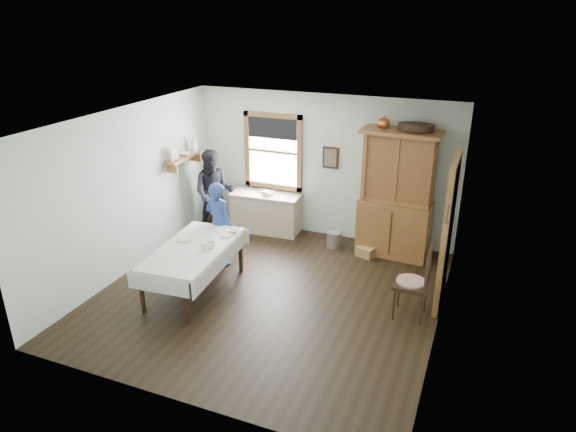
{
  "coord_description": "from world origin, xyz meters",
  "views": [
    {
      "loc": [
        2.83,
        -6.27,
        4.13
      ],
      "look_at": [
        0.18,
        0.3,
        1.22
      ],
      "focal_mm": 32.0,
      "sensor_mm": 36.0,
      "label": 1
    }
  ],
  "objects_px": {
    "woman_blue": "(219,227)",
    "work_counter": "(266,213)",
    "china_hutch": "(396,195)",
    "wicker_basket": "(366,252)",
    "spindle_chair": "(412,281)",
    "pail": "(334,239)",
    "figure_dark": "(214,195)",
    "dining_table": "(195,269)"
  },
  "relations": [
    {
      "from": "dining_table",
      "to": "figure_dark",
      "type": "height_order",
      "value": "figure_dark"
    },
    {
      "from": "wicker_basket",
      "to": "work_counter",
      "type": "bearing_deg",
      "value": 170.66
    },
    {
      "from": "work_counter",
      "to": "spindle_chair",
      "type": "relative_size",
      "value": 1.21
    },
    {
      "from": "pail",
      "to": "figure_dark",
      "type": "distance_m",
      "value": 2.46
    },
    {
      "from": "pail",
      "to": "wicker_basket",
      "type": "relative_size",
      "value": 0.97
    },
    {
      "from": "spindle_chair",
      "to": "wicker_basket",
      "type": "bearing_deg",
      "value": 124.09
    },
    {
      "from": "work_counter",
      "to": "china_hutch",
      "type": "distance_m",
      "value": 2.61
    },
    {
      "from": "china_hutch",
      "to": "figure_dark",
      "type": "height_order",
      "value": "china_hutch"
    },
    {
      "from": "woman_blue",
      "to": "figure_dark",
      "type": "distance_m",
      "value": 1.38
    },
    {
      "from": "work_counter",
      "to": "dining_table",
      "type": "relative_size",
      "value": 0.72
    },
    {
      "from": "woman_blue",
      "to": "dining_table",
      "type": "bearing_deg",
      "value": 108.41
    },
    {
      "from": "china_hutch",
      "to": "pail",
      "type": "bearing_deg",
      "value": -170.2
    },
    {
      "from": "spindle_chair",
      "to": "figure_dark",
      "type": "distance_m",
      "value": 4.34
    },
    {
      "from": "china_hutch",
      "to": "pail",
      "type": "relative_size",
      "value": 7.61
    },
    {
      "from": "woman_blue",
      "to": "figure_dark",
      "type": "bearing_deg",
      "value": -43.89
    },
    {
      "from": "work_counter",
      "to": "dining_table",
      "type": "bearing_deg",
      "value": -94.75
    },
    {
      "from": "work_counter",
      "to": "figure_dark",
      "type": "bearing_deg",
      "value": -160.88
    },
    {
      "from": "figure_dark",
      "to": "dining_table",
      "type": "bearing_deg",
      "value": -88.33
    },
    {
      "from": "work_counter",
      "to": "china_hutch",
      "type": "xyz_separation_m",
      "value": [
        2.51,
        -0.05,
        0.74
      ]
    },
    {
      "from": "work_counter",
      "to": "china_hutch",
      "type": "relative_size",
      "value": 0.6
    },
    {
      "from": "pail",
      "to": "wicker_basket",
      "type": "distance_m",
      "value": 0.66
    },
    {
      "from": "woman_blue",
      "to": "work_counter",
      "type": "bearing_deg",
      "value": -82.73
    },
    {
      "from": "china_hutch",
      "to": "figure_dark",
      "type": "bearing_deg",
      "value": -171.43
    },
    {
      "from": "pail",
      "to": "woman_blue",
      "type": "height_order",
      "value": "woman_blue"
    },
    {
      "from": "wicker_basket",
      "to": "pail",
      "type": "bearing_deg",
      "value": 164.88
    },
    {
      "from": "china_hutch",
      "to": "spindle_chair",
      "type": "relative_size",
      "value": 2.01
    },
    {
      "from": "wicker_basket",
      "to": "woman_blue",
      "type": "relative_size",
      "value": 0.22
    },
    {
      "from": "work_counter",
      "to": "wicker_basket",
      "type": "relative_size",
      "value": 4.45
    },
    {
      "from": "work_counter",
      "to": "figure_dark",
      "type": "xyz_separation_m",
      "value": [
        -0.91,
        -0.37,
        0.37
      ]
    },
    {
      "from": "wicker_basket",
      "to": "figure_dark",
      "type": "bearing_deg",
      "value": -179.5
    },
    {
      "from": "china_hutch",
      "to": "wicker_basket",
      "type": "bearing_deg",
      "value": -141.15
    },
    {
      "from": "work_counter",
      "to": "wicker_basket",
      "type": "height_order",
      "value": "work_counter"
    },
    {
      "from": "spindle_chair",
      "to": "pail",
      "type": "bearing_deg",
      "value": 134.53
    },
    {
      "from": "china_hutch",
      "to": "spindle_chair",
      "type": "xyz_separation_m",
      "value": [
        0.62,
        -1.89,
        -0.57
      ]
    },
    {
      "from": "work_counter",
      "to": "figure_dark",
      "type": "distance_m",
      "value": 1.05
    },
    {
      "from": "spindle_chair",
      "to": "pail",
      "type": "relative_size",
      "value": 3.78
    },
    {
      "from": "woman_blue",
      "to": "spindle_chair",
      "type": "bearing_deg",
      "value": -173.88
    },
    {
      "from": "pail",
      "to": "work_counter",
      "type": "bearing_deg",
      "value": 173.23
    },
    {
      "from": "figure_dark",
      "to": "work_counter",
      "type": "bearing_deg",
      "value": 2.38
    },
    {
      "from": "china_hutch",
      "to": "dining_table",
      "type": "xyz_separation_m",
      "value": [
        -2.58,
        -2.45,
        -0.75
      ]
    },
    {
      "from": "wicker_basket",
      "to": "woman_blue",
      "type": "bearing_deg",
      "value": -152.28
    },
    {
      "from": "pail",
      "to": "wicker_basket",
      "type": "bearing_deg",
      "value": -15.12
    }
  ]
}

